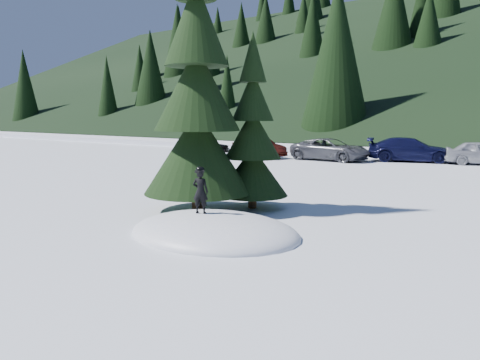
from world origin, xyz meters
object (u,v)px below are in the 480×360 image
Objects in this scene: spruce_short at (253,140)px; car_0 at (204,145)px; child_skier at (200,191)px; car_2 at (330,149)px; car_3 at (410,150)px; spruce_tall at (197,100)px; car_1 at (259,147)px.

spruce_short reaches higher than car_0.
car_2 is (-6.16, 18.98, -0.32)m from child_skier.
spruce_short is at bearing 163.60° from car_3.
car_3 reaches higher than car_0.
car_2 is at bearing -104.87° from car_0.
spruce_tall is 7.93× the size of child_skier.
car_3 is (-1.83, 21.27, -0.27)m from child_skier.
car_2 is (-5.33, 15.71, -1.40)m from spruce_short.
spruce_short is (1.00, 1.40, -1.22)m from spruce_tall.
car_1 is (-9.19, 16.00, -2.63)m from spruce_tall.
car_3 is (4.33, 2.29, 0.05)m from car_2.
car_0 is 0.73× the size of car_3.
spruce_tall is at bearing -125.54° from spruce_short.
spruce_short is 1.05× the size of car_2.
child_skier is at bearing -160.72° from car_2.
child_skier is 21.00m from car_1.
car_0 is (-15.22, 14.57, -1.46)m from spruce_short.
car_1 is 9.80m from car_3.
spruce_short is at bearing -155.15° from car_0.
car_0 is 14.63m from car_3.
spruce_tall is 2.28× the size of car_0.
spruce_short is 18.08m from car_3.
car_2 is at bearing 104.22° from spruce_tall.
car_2 is at bearing 108.76° from spruce_short.
car_0 is 9.95m from car_2.
car_1 is at bearing 124.92° from spruce_short.
car_1 is (-11.02, 17.87, -0.33)m from child_skier.
car_2 is at bearing -92.76° from child_skier.
spruce_tall is 21.56m from car_0.
spruce_short is 1.42× the size of car_0.
car_1 is (-10.19, 14.60, -1.41)m from spruce_short.
spruce_short is 3.54m from child_skier.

